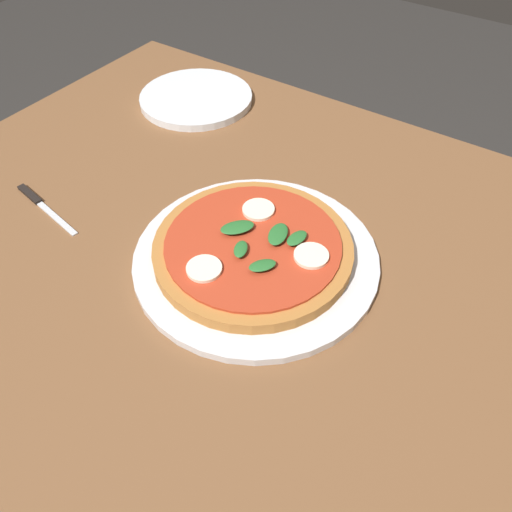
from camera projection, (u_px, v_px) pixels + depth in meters
ground_plane at (253, 462)px, 1.28m from camera, size 6.00×6.00×0.00m
dining_table at (251, 299)px, 0.83m from camera, size 1.14×0.85×0.75m
serving_tray at (256, 258)px, 0.72m from camera, size 0.34×0.34×0.01m
pizza at (253, 248)px, 0.70m from camera, size 0.27×0.27×0.03m
plate_white at (196, 98)px, 1.01m from camera, size 0.22×0.22×0.01m
knife at (40, 203)px, 0.80m from camera, size 0.16×0.04×0.01m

